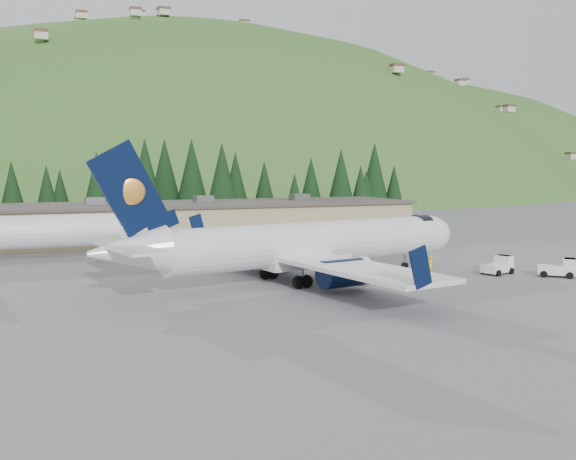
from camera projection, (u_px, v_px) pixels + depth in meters
The scene contains 9 objects.
ground at pixel (313, 280), 57.42m from camera, with size 600.00×600.00×0.00m, color slate.
airliner at pixel (304, 245), 56.53m from camera, with size 36.50×34.44×12.14m.
second_airliner at pixel (14, 232), 67.94m from camera, with size 27.50×11.00×10.05m.
baggage_tug_a at pixel (499, 266), 60.95m from camera, with size 3.51×2.61×1.71m.
baggage_tug_b at pixel (560, 268), 59.18m from camera, with size 3.54×3.46×1.76m.
terminal_building at pixel (169, 221), 90.27m from camera, with size 71.00×17.00×6.10m.
ramp_worker at pixel (430, 266), 60.02m from camera, with size 0.68×0.44×1.85m, color yellow.
tree_line at pixel (156, 183), 111.49m from camera, with size 110.57×18.35×14.19m.
hills at pixel (225, 384), 276.50m from camera, with size 614.00×330.00×300.00m.
Camera 1 is at (-23.63, -51.61, 10.01)m, focal length 40.00 mm.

